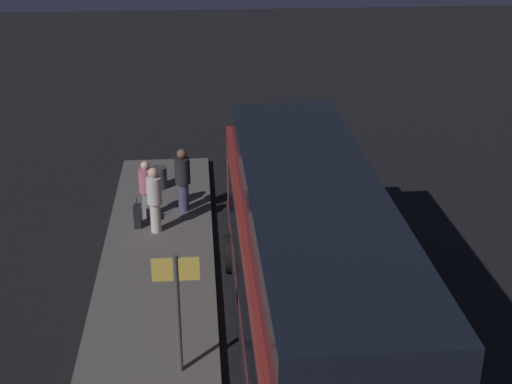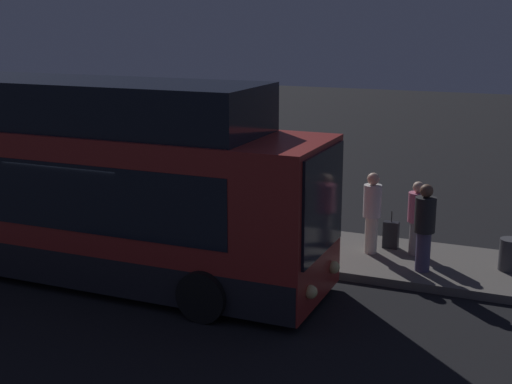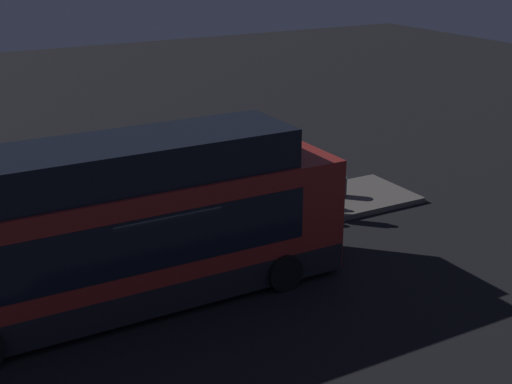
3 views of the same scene
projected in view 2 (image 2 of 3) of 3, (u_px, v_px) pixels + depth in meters
The scene contains 9 objects.
ground at pixel (103, 275), 14.58m from camera, with size 80.00×80.00×0.00m, color black.
platform at pixel (174, 232), 17.20m from camera, with size 20.00×2.72×0.17m.
bus_lead at pixel (63, 187), 14.47m from camera, with size 10.98×2.71×3.95m.
passenger_boarding at pixel (372, 210), 15.20m from camera, with size 0.53×0.53×1.77m.
passenger_waiting at pixel (417, 216), 15.11m from camera, with size 0.53×0.53×1.60m.
passenger_with_bags at pixel (425, 225), 14.10m from camera, with size 0.48×0.48×1.79m.
suitcase at pixel (391, 235), 15.67m from camera, with size 0.34×0.19×0.84m.
sign_post at pixel (123, 166), 16.62m from camera, with size 0.10×0.84×2.43m.
trash_bin at pixel (510, 255), 14.29m from camera, with size 0.44×0.44×0.65m.
Camera 2 is at (8.26, -11.42, 5.14)m, focal length 50.00 mm.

